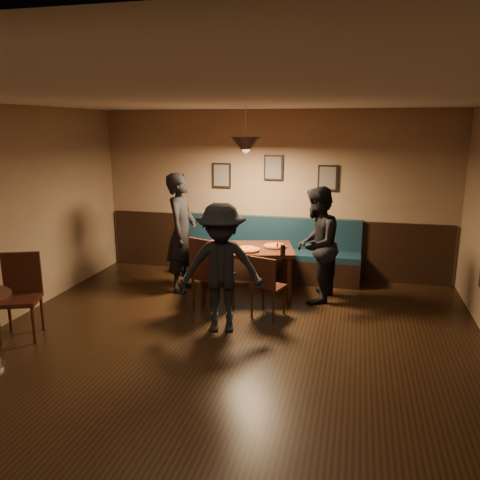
# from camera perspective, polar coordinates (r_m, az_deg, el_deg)

# --- Properties ---
(floor) EXTENTS (7.00, 7.00, 0.00)m
(floor) POSITION_cam_1_polar(r_m,az_deg,el_deg) (5.39, -2.89, -14.69)
(floor) COLOR black
(floor) RESTS_ON ground
(ceiling) EXTENTS (7.00, 7.00, 0.00)m
(ceiling) POSITION_cam_1_polar(r_m,az_deg,el_deg) (4.77, -3.30, 16.52)
(ceiling) COLOR silver
(ceiling) RESTS_ON ground
(wall_back) EXTENTS (6.00, 0.00, 6.00)m
(wall_back) POSITION_cam_1_polar(r_m,az_deg,el_deg) (8.25, 3.95, 5.42)
(wall_back) COLOR #8C704F
(wall_back) RESTS_ON ground
(wainscot) EXTENTS (5.88, 0.06, 1.00)m
(wainscot) POSITION_cam_1_polar(r_m,az_deg,el_deg) (8.40, 3.82, -0.70)
(wainscot) COLOR black
(wainscot) RESTS_ON ground
(booth_bench) EXTENTS (3.00, 0.60, 1.00)m
(booth_bench) POSITION_cam_1_polar(r_m,az_deg,el_deg) (8.14, 3.49, -1.15)
(booth_bench) COLOR #0F232D
(booth_bench) RESTS_ON ground
(picture_left) EXTENTS (0.32, 0.04, 0.42)m
(picture_left) POSITION_cam_1_polar(r_m,az_deg,el_deg) (8.39, -2.17, 7.64)
(picture_left) COLOR black
(picture_left) RESTS_ON wall_back
(picture_center) EXTENTS (0.32, 0.04, 0.42)m
(picture_center) POSITION_cam_1_polar(r_m,az_deg,el_deg) (8.17, 3.97, 8.52)
(picture_center) COLOR black
(picture_center) RESTS_ON wall_back
(picture_right) EXTENTS (0.32, 0.04, 0.42)m
(picture_right) POSITION_cam_1_polar(r_m,az_deg,el_deg) (8.08, 10.30, 7.22)
(picture_right) COLOR black
(picture_right) RESTS_ON wall_back
(pendant_lamp) EXTENTS (0.44, 0.44, 0.25)m
(pendant_lamp) POSITION_cam_1_polar(r_m,az_deg,el_deg) (7.02, 0.69, 11.03)
(pendant_lamp) COLOR black
(pendant_lamp) RESTS_ON ceiling
(dining_table) EXTENTS (1.59, 1.22, 0.75)m
(dining_table) POSITION_cam_1_polar(r_m,az_deg,el_deg) (7.34, 0.65, -3.74)
(dining_table) COLOR black
(dining_table) RESTS_ON floor
(chair_near_left) EXTENTS (0.61, 0.61, 1.05)m
(chair_near_left) POSITION_cam_1_polar(r_m,az_deg,el_deg) (6.76, -3.21, -3.94)
(chair_near_left) COLOR black
(chair_near_left) RESTS_ON floor
(chair_near_right) EXTENTS (0.48, 0.48, 0.86)m
(chair_near_right) POSITION_cam_1_polar(r_m,az_deg,el_deg) (6.55, 3.37, -5.40)
(chair_near_right) COLOR black
(chair_near_right) RESTS_ON floor
(diner_left) EXTENTS (0.47, 0.69, 1.84)m
(diner_left) POSITION_cam_1_polar(r_m,az_deg,el_deg) (7.51, -6.90, 0.86)
(diner_left) COLOR black
(diner_left) RESTS_ON floor
(diner_right) EXTENTS (0.77, 0.92, 1.70)m
(diner_right) POSITION_cam_1_polar(r_m,az_deg,el_deg) (7.09, 9.00, -0.58)
(diner_right) COLOR black
(diner_right) RESTS_ON floor
(diner_front) EXTENTS (1.16, 0.82, 1.63)m
(diner_front) POSITION_cam_1_polar(r_m,az_deg,el_deg) (5.98, -2.23, -3.35)
(diner_front) COLOR black
(diner_front) RESTS_ON floor
(pizza_a) EXTENTS (0.34, 0.34, 0.04)m
(pizza_a) POSITION_cam_1_polar(r_m,az_deg,el_deg) (7.50, -2.52, -0.26)
(pizza_a) COLOR orange
(pizza_a) RESTS_ON dining_table
(pizza_b) EXTENTS (0.48, 0.48, 0.04)m
(pizza_b) POSITION_cam_1_polar(r_m,az_deg,el_deg) (7.04, 0.86, -1.13)
(pizza_b) COLOR orange
(pizza_b) RESTS_ON dining_table
(pizza_c) EXTENTS (0.41, 0.41, 0.04)m
(pizza_c) POSITION_cam_1_polar(r_m,az_deg,el_deg) (7.26, 4.17, -0.71)
(pizza_c) COLOR orange
(pizza_c) RESTS_ON dining_table
(soda_glass) EXTENTS (0.10, 0.10, 0.16)m
(soda_glass) POSITION_cam_1_polar(r_m,az_deg,el_deg) (6.80, 5.08, -1.18)
(soda_glass) COLOR black
(soda_glass) RESTS_ON dining_table
(tabasco_bottle) EXTENTS (0.03, 0.03, 0.12)m
(tabasco_bottle) POSITION_cam_1_polar(r_m,az_deg,el_deg) (7.13, 4.42, -0.66)
(tabasco_bottle) COLOR #920408
(tabasco_bottle) RESTS_ON dining_table
(napkin_a) EXTENTS (0.18, 0.18, 0.01)m
(napkin_a) POSITION_cam_1_polar(r_m,az_deg,el_deg) (7.58, -3.32, -0.23)
(napkin_a) COLOR #20793D
(napkin_a) RESTS_ON dining_table
(napkin_b) EXTENTS (0.14, 0.14, 0.01)m
(napkin_b) POSITION_cam_1_polar(r_m,az_deg,el_deg) (7.06, -3.84, -1.26)
(napkin_b) COLOR #217E40
(napkin_b) RESTS_ON dining_table
(cutlery_set) EXTENTS (0.18, 0.02, 0.00)m
(cutlery_set) POSITION_cam_1_polar(r_m,az_deg,el_deg) (6.90, -0.33, -1.58)
(cutlery_set) COLOR silver
(cutlery_set) RESTS_ON dining_table
(cafe_chair_far) EXTENTS (0.59, 0.59, 1.03)m
(cafe_chair_far) POSITION_cam_1_polar(r_m,az_deg,el_deg) (6.43, -24.63, -6.22)
(cafe_chair_far) COLOR black
(cafe_chair_far) RESTS_ON floor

